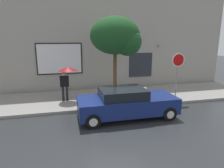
# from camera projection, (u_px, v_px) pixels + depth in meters

# --- Properties ---
(ground_plane) EXTENTS (60.00, 60.00, 0.00)m
(ground_plane) POSITION_uv_depth(u_px,v_px,m) (116.00, 117.00, 9.27)
(ground_plane) COLOR #282B2D
(sidewalk) EXTENTS (20.00, 4.00, 0.15)m
(sidewalk) POSITION_uv_depth(u_px,v_px,m) (104.00, 98.00, 12.10)
(sidewalk) COLOR gray
(sidewalk) RESTS_ON ground
(building_facade) EXTENTS (20.00, 0.67, 7.00)m
(building_facade) POSITION_uv_depth(u_px,v_px,m) (96.00, 41.00, 13.67)
(building_facade) COLOR #9E998E
(building_facade) RESTS_ON ground
(parked_car) EXTENTS (4.57, 1.92, 1.41)m
(parked_car) POSITION_uv_depth(u_px,v_px,m) (126.00, 103.00, 9.15)
(parked_car) COLOR navy
(parked_car) RESTS_ON ground
(fire_hydrant) EXTENTS (0.30, 0.44, 0.79)m
(fire_hydrant) POSITION_uv_depth(u_px,v_px,m) (145.00, 94.00, 11.20)
(fire_hydrant) COLOR white
(fire_hydrant) RESTS_ON sidewalk
(pedestrian_with_umbrella) EXTENTS (1.07, 1.07, 1.96)m
(pedestrian_with_umbrella) POSITION_uv_depth(u_px,v_px,m) (67.00, 73.00, 10.94)
(pedestrian_with_umbrella) COLOR black
(pedestrian_with_umbrella) RESTS_ON sidewalk
(street_tree) EXTENTS (2.76, 2.34, 4.69)m
(street_tree) POSITION_uv_depth(u_px,v_px,m) (118.00, 37.00, 10.68)
(street_tree) COLOR #4C3823
(street_tree) RESTS_ON sidewalk
(stop_sign) EXTENTS (0.76, 0.10, 2.70)m
(stop_sign) POSITION_uv_depth(u_px,v_px,m) (178.00, 67.00, 11.00)
(stop_sign) COLOR gray
(stop_sign) RESTS_ON sidewalk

